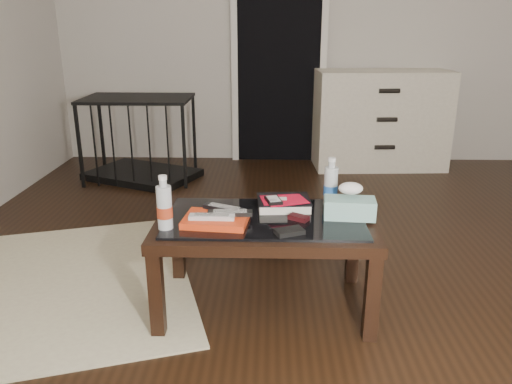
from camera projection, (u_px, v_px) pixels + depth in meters
ground at (357, 278)px, 2.70m from camera, size 5.00×5.00×0.00m
doorway at (279, 54)px, 4.71m from camera, size 0.90×0.08×2.07m
coffee_table at (265, 230)px, 2.31m from camera, size 1.00×0.60×0.46m
dresser at (380, 120)px, 4.65m from camera, size 1.23×0.57×0.90m
pet_crate at (141, 152)px, 4.36m from camera, size 1.07×0.91×0.71m
magazines at (216, 220)px, 2.22m from camera, size 0.30×0.24×0.03m
remote_silver at (212, 217)px, 2.18m from camera, size 0.20×0.05×0.02m
remote_black_front at (230, 213)px, 2.23m from camera, size 0.20×0.06×0.02m
remote_black_back at (224, 208)px, 2.28m from camera, size 0.20×0.13×0.02m
textbook at (284, 203)px, 2.40m from camera, size 0.26×0.22×0.05m
dvd_mailers at (282, 199)px, 2.37m from camera, size 0.21×0.17×0.01m
ipod at (273, 200)px, 2.33m from camera, size 0.09×0.12×0.02m
flip_phone at (299, 218)px, 2.25m from camera, size 0.10×0.09×0.02m
wallet at (289, 231)px, 2.11m from camera, size 0.14×0.11×0.02m
water_bottle_left at (164, 202)px, 2.13m from camera, size 0.07×0.07×0.24m
water_bottle_right at (331, 182)px, 2.41m from camera, size 0.08×0.08×0.24m
tissue_box at (349, 208)px, 2.27m from camera, size 0.24×0.14×0.09m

